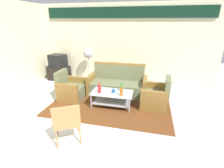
{
  "coord_description": "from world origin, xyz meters",
  "views": [
    {
      "loc": [
        0.97,
        -3.0,
        2.2
      ],
      "look_at": [
        0.04,
        0.88,
        0.65
      ],
      "focal_mm": 26.14,
      "sensor_mm": 36.0,
      "label": 1
    }
  ],
  "objects_px": {
    "bottle_orange": "(121,92)",
    "coffee_table": "(112,97)",
    "bottle_red": "(99,89)",
    "armchair_left": "(71,90)",
    "armchair_right": "(156,97)",
    "pedestal_fan": "(88,55)",
    "wicker_chair": "(67,120)",
    "couch": "(117,85)",
    "bottle_green": "(122,88)",
    "tv_stand": "(59,73)",
    "television": "(58,61)",
    "cup": "(114,91)"
  },
  "relations": [
    {
      "from": "bottle_orange",
      "to": "coffee_table",
      "type": "bearing_deg",
      "value": 151.1
    },
    {
      "from": "bottle_red",
      "to": "armchair_left",
      "type": "bearing_deg",
      "value": 164.32
    },
    {
      "from": "armchair_right",
      "to": "pedestal_fan",
      "type": "distance_m",
      "value": 2.96
    },
    {
      "from": "armchair_right",
      "to": "bottle_orange",
      "type": "height_order",
      "value": "armchair_right"
    },
    {
      "from": "bottle_orange",
      "to": "wicker_chair",
      "type": "height_order",
      "value": "wicker_chair"
    },
    {
      "from": "coffee_table",
      "to": "couch",
      "type": "bearing_deg",
      "value": 90.51
    },
    {
      "from": "bottle_red",
      "to": "bottle_green",
      "type": "distance_m",
      "value": 0.61
    },
    {
      "from": "couch",
      "to": "wicker_chair",
      "type": "height_order",
      "value": "couch"
    },
    {
      "from": "armchair_right",
      "to": "wicker_chair",
      "type": "height_order",
      "value": "armchair_right"
    },
    {
      "from": "wicker_chair",
      "to": "tv_stand",
      "type": "bearing_deg",
      "value": 91.89
    },
    {
      "from": "wicker_chair",
      "to": "television",
      "type": "bearing_deg",
      "value": 91.86
    },
    {
      "from": "couch",
      "to": "television",
      "type": "relative_size",
      "value": 2.73
    },
    {
      "from": "armchair_left",
      "to": "cup",
      "type": "xyz_separation_m",
      "value": [
        1.34,
        -0.18,
        0.17
      ]
    },
    {
      "from": "coffee_table",
      "to": "bottle_green",
      "type": "relative_size",
      "value": 4.66
    },
    {
      "from": "bottle_orange",
      "to": "cup",
      "type": "bearing_deg",
      "value": 147.91
    },
    {
      "from": "couch",
      "to": "bottle_green",
      "type": "bearing_deg",
      "value": 110.07
    },
    {
      "from": "bottle_green",
      "to": "cup",
      "type": "distance_m",
      "value": 0.25
    },
    {
      "from": "armchair_right",
      "to": "bottle_red",
      "type": "height_order",
      "value": "armchair_right"
    },
    {
      "from": "coffee_table",
      "to": "tv_stand",
      "type": "relative_size",
      "value": 1.38
    },
    {
      "from": "television",
      "to": "wicker_chair",
      "type": "xyz_separation_m",
      "value": [
        2.08,
        -3.26,
        -0.27
      ]
    },
    {
      "from": "coffee_table",
      "to": "cup",
      "type": "bearing_deg",
      "value": -7.17
    },
    {
      "from": "armchair_left",
      "to": "cup",
      "type": "distance_m",
      "value": 1.36
    },
    {
      "from": "bottle_orange",
      "to": "wicker_chair",
      "type": "xyz_separation_m",
      "value": [
        -0.76,
        -1.44,
        -0.02
      ]
    },
    {
      "from": "bottle_red",
      "to": "cup",
      "type": "relative_size",
      "value": 3.0
    },
    {
      "from": "armchair_left",
      "to": "bottle_green",
      "type": "bearing_deg",
      "value": 87.74
    },
    {
      "from": "bottle_red",
      "to": "tv_stand",
      "type": "relative_size",
      "value": 0.38
    },
    {
      "from": "armchair_right",
      "to": "bottle_orange",
      "type": "bearing_deg",
      "value": 118.37
    },
    {
      "from": "bottle_green",
      "to": "wicker_chair",
      "type": "bearing_deg",
      "value": -112.32
    },
    {
      "from": "armchair_left",
      "to": "coffee_table",
      "type": "xyz_separation_m",
      "value": [
        1.3,
        -0.17,
        -0.02
      ]
    },
    {
      "from": "coffee_table",
      "to": "armchair_left",
      "type": "bearing_deg",
      "value": 172.51
    },
    {
      "from": "bottle_red",
      "to": "wicker_chair",
      "type": "bearing_deg",
      "value": -96.22
    },
    {
      "from": "armchair_right",
      "to": "television",
      "type": "relative_size",
      "value": 1.28
    },
    {
      "from": "coffee_table",
      "to": "pedestal_fan",
      "type": "xyz_separation_m",
      "value": [
        -1.31,
        1.71,
        0.74
      ]
    },
    {
      "from": "bottle_green",
      "to": "cup",
      "type": "xyz_separation_m",
      "value": [
        -0.19,
        -0.15,
        -0.04
      ]
    },
    {
      "from": "cup",
      "to": "tv_stand",
      "type": "distance_m",
      "value": 3.1
    },
    {
      "from": "bottle_red",
      "to": "wicker_chair",
      "type": "relative_size",
      "value": 0.36
    },
    {
      "from": "couch",
      "to": "pedestal_fan",
      "type": "distance_m",
      "value": 1.76
    },
    {
      "from": "cup",
      "to": "couch",
      "type": "bearing_deg",
      "value": 93.66
    },
    {
      "from": "tv_stand",
      "to": "pedestal_fan",
      "type": "height_order",
      "value": "pedestal_fan"
    },
    {
      "from": "bottle_red",
      "to": "television",
      "type": "bearing_deg",
      "value": 141.65
    },
    {
      "from": "wicker_chair",
      "to": "coffee_table",
      "type": "bearing_deg",
      "value": 42.65
    },
    {
      "from": "armchair_right",
      "to": "bottle_orange",
      "type": "distance_m",
      "value": 0.98
    },
    {
      "from": "wicker_chair",
      "to": "couch",
      "type": "bearing_deg",
      "value": 48.07
    },
    {
      "from": "couch",
      "to": "tv_stand",
      "type": "relative_size",
      "value": 2.27
    },
    {
      "from": "coffee_table",
      "to": "cup",
      "type": "xyz_separation_m",
      "value": [
        0.04,
        -0.01,
        0.19
      ]
    },
    {
      "from": "armchair_right",
      "to": "pedestal_fan",
      "type": "relative_size",
      "value": 0.67
    },
    {
      "from": "bottle_red",
      "to": "bottle_green",
      "type": "xyz_separation_m",
      "value": [
        0.55,
        0.25,
        -0.02
      ]
    },
    {
      "from": "television",
      "to": "pedestal_fan",
      "type": "relative_size",
      "value": 0.52
    },
    {
      "from": "television",
      "to": "wicker_chair",
      "type": "relative_size",
      "value": 0.79
    },
    {
      "from": "armchair_right",
      "to": "pedestal_fan",
      "type": "height_order",
      "value": "pedestal_fan"
    }
  ]
}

